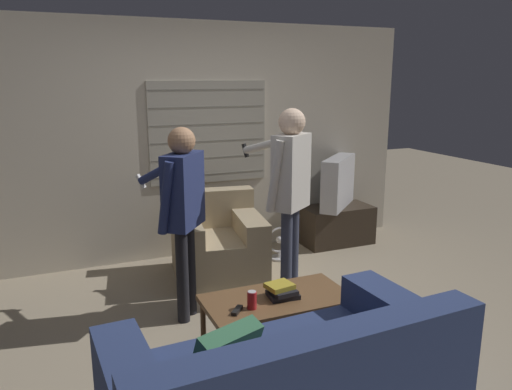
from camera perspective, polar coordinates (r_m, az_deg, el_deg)
ground_plane at (r=4.08m, az=1.31°, el=-15.50°), size 16.00×16.00×0.00m
wall_back at (r=5.53m, az=-7.27°, el=6.09°), size 5.20×0.08×2.55m
armchair_beige at (r=5.07m, az=-4.43°, el=-5.55°), size 0.99×1.01×0.82m
coffee_table at (r=3.70m, az=2.40°, el=-12.15°), size 1.06×0.54×0.42m
tv_stand at (r=6.10m, az=9.18°, el=-3.39°), size 0.84×0.45×0.46m
tv at (r=5.97m, az=9.34°, el=1.45°), size 0.72×0.70×0.60m
person_left_standing at (r=4.01m, az=-8.41°, el=-0.64°), size 0.50×0.76×1.59m
person_right_standing at (r=4.29m, az=3.86°, el=1.54°), size 0.48×0.82×1.72m
book_stack at (r=3.66m, az=2.97°, el=-10.89°), size 0.24×0.20×0.10m
soda_can at (r=3.49m, az=-0.47°, el=-11.91°), size 0.07×0.07×0.13m
spare_remote at (r=3.46m, az=-2.17°, el=-13.03°), size 0.12×0.12×0.02m
floor_fan at (r=5.53m, az=2.68°, el=-5.65°), size 0.29×0.20×0.37m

